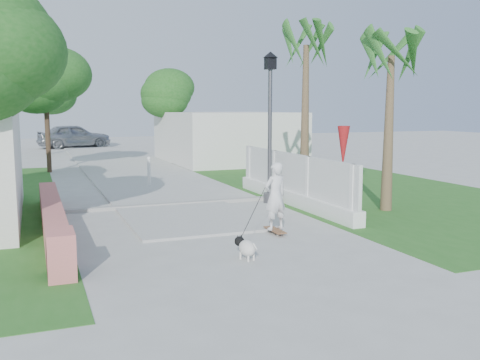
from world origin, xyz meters
name	(u,v)px	position (x,y,z in m)	size (l,w,h in m)	color
ground	(249,261)	(0.00, 0.00, 0.00)	(90.00, 90.00, 0.00)	#B7B7B2
path_strip	(107,161)	(0.00, 20.00, 0.03)	(3.20, 36.00, 0.06)	#B7B7B2
curb	(171,204)	(0.00, 6.00, 0.05)	(6.50, 0.25, 0.10)	#999993
grass_right	(342,184)	(7.00, 8.00, 0.01)	(8.00, 20.00, 0.01)	#29631F
pink_wall	(53,220)	(-3.30, 3.55, 0.31)	(0.45, 8.20, 0.80)	#DE7771
lattice_fence	(292,186)	(3.40, 5.00, 0.54)	(0.35, 7.00, 1.50)	white
building_right	(226,137)	(6.00, 18.00, 1.30)	(6.00, 8.00, 2.60)	silver
street_lamp	(270,121)	(2.90, 5.50, 2.43)	(0.44, 0.44, 4.44)	#59595E
bollard	(149,171)	(0.20, 10.00, 0.58)	(0.14, 0.14, 1.09)	white
patio_umbrella	(343,147)	(4.80, 4.50, 1.69)	(0.36, 0.36, 2.30)	#59595E
tree_path_left	(46,85)	(-2.98, 15.98, 3.82)	(3.40, 3.40, 5.23)	#4C3826
tree_path_right	(165,96)	(3.22, 19.98, 3.49)	(3.00, 3.00, 4.79)	#4C3826
tree_path_far	(45,91)	(-2.78, 25.98, 3.82)	(3.20, 3.20, 5.17)	#4C3826
palm_far	(306,55)	(4.60, 6.50, 4.48)	(1.80, 1.80, 5.30)	brown
palm_near	(391,65)	(5.40, 3.20, 3.95)	(1.80, 1.80, 4.70)	brown
skateboarder	(259,209)	(0.71, 1.20, 0.72)	(1.68, 1.91, 1.62)	brown
dog	(246,247)	(-0.03, 0.10, 0.24)	(0.42, 0.61, 0.43)	silver
parked_car	(74,136)	(-0.83, 31.06, 0.85)	(2.01, 5.01, 1.71)	#989A9F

